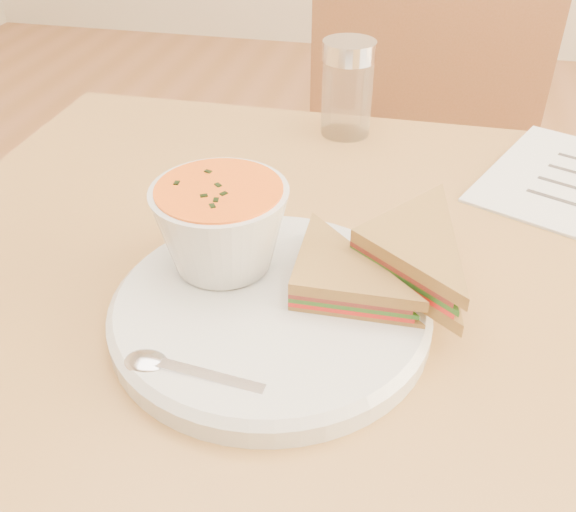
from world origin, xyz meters
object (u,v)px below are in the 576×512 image
(chair_far, at_px, (408,267))
(plate, at_px, (270,311))
(soup_bowl, at_px, (222,231))
(condiment_shaker, at_px, (347,89))

(chair_far, xyz_separation_m, plate, (-0.11, -0.52, 0.32))
(soup_bowl, xyz_separation_m, condiment_shaker, (0.06, 0.32, 0.00))
(soup_bowl, bearing_deg, condiment_shaker, 80.15)
(soup_bowl, bearing_deg, chair_far, 71.98)
(chair_far, bearing_deg, plate, 75.64)
(chair_far, xyz_separation_m, condiment_shaker, (-0.10, -0.16, 0.37))
(plate, height_order, soup_bowl, soup_bowl)
(soup_bowl, relative_size, condiment_shaker, 0.97)
(soup_bowl, height_order, condiment_shaker, condiment_shaker)
(chair_far, relative_size, soup_bowl, 7.95)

